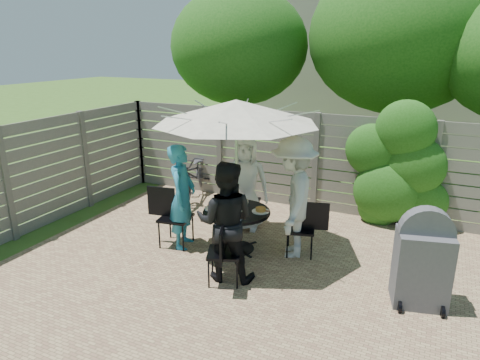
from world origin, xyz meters
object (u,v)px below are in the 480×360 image
at_px(person_front, 226,222).
at_px(coffee_cup, 245,202).
at_px(plate_right, 261,210).
at_px(glass_front, 241,213).
at_px(person_back, 245,183).
at_px(chair_back, 246,210).
at_px(person_left, 182,197).
at_px(syrup_jug, 233,204).
at_px(plate_front, 232,218).
at_px(bbq_grill, 422,262).
at_px(glass_left, 218,207).
at_px(glass_back, 233,200).
at_px(plate_left, 213,207).
at_px(chair_right, 301,239).
at_px(chair_left, 175,229).
at_px(chair_front, 224,265).
at_px(patio_table, 237,222).
at_px(umbrella, 236,112).
at_px(person_right, 293,198).
at_px(plate_back, 240,200).
at_px(bicycle, 195,175).

xyz_separation_m(person_front, coffee_cup, (-0.19, 1.04, -0.10)).
bearing_deg(coffee_cup, plate_right, -24.55).
bearing_deg(glass_front, person_back, 111.18).
bearing_deg(chair_back, person_left, -36.15).
distance_m(plate_right, glass_front, 0.37).
bearing_deg(person_left, glass_front, -105.52).
bearing_deg(coffee_cup, syrup_jug, -117.58).
height_order(person_front, plate_front, person_front).
bearing_deg(bbq_grill, glass_left, 162.83).
bearing_deg(syrup_jug, glass_back, 117.77).
bearing_deg(plate_left, bbq_grill, -5.22).
bearing_deg(plate_right, coffee_cup, 155.45).
xyz_separation_m(plate_left, glass_left, (0.13, -0.07, 0.05)).
xyz_separation_m(person_front, plate_left, (-0.57, 0.70, -0.14)).
bearing_deg(plate_left, plate_right, 15.69).
xyz_separation_m(person_left, chair_right, (1.73, 0.49, -0.56)).
bearing_deg(chair_left, glass_front, -7.17).
distance_m(chair_right, glass_left, 1.31).
bearing_deg(plate_right, person_left, -164.31).
height_order(person_back, plate_left, person_back).
height_order(person_left, chair_front, person_left).
bearing_deg(chair_front, plate_right, -26.14).
relative_size(patio_table, chair_right, 1.45).
bearing_deg(umbrella, plate_left, -164.31).
distance_m(glass_front, syrup_jug, 0.35).
xyz_separation_m(chair_left, person_right, (1.73, 0.48, 0.61)).
bearing_deg(person_left, chair_back, -40.74).
xyz_separation_m(plate_back, coffee_cup, (0.13, -0.11, 0.04)).
xyz_separation_m(umbrella, plate_right, (0.35, 0.10, -1.44)).
relative_size(person_front, syrup_jug, 10.13).
xyz_separation_m(chair_front, plate_left, (-0.61, 0.83, 0.41)).
relative_size(person_back, plate_right, 6.25).
height_order(person_right, syrup_jug, person_right).
height_order(person_back, chair_front, person_back).
xyz_separation_m(plate_left, glass_back, (0.18, 0.32, 0.05)).
bearing_deg(chair_front, chair_right, -50.69).
bearing_deg(glass_left, plate_left, 149.43).
xyz_separation_m(plate_back, plate_right, (0.44, -0.25, 0.00)).
distance_m(person_front, glass_front, 0.59).
relative_size(chair_back, chair_left, 0.96).
distance_m(plate_left, plate_right, 0.72).
bearing_deg(chair_front, bicycle, 15.63).
relative_size(person_front, glass_left, 11.58).
xyz_separation_m(patio_table, person_back, (-0.22, 0.80, 0.36)).
bearing_deg(glass_front, bbq_grill, -3.41).
xyz_separation_m(plate_front, glass_left, (-0.32, 0.18, 0.05)).
xyz_separation_m(plate_front, plate_right, (0.25, 0.44, 0.00)).
distance_m(chair_left, glass_back, 1.00).
height_order(umbrella, glass_back, umbrella).
xyz_separation_m(person_left, syrup_jug, (0.73, 0.26, -0.08)).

